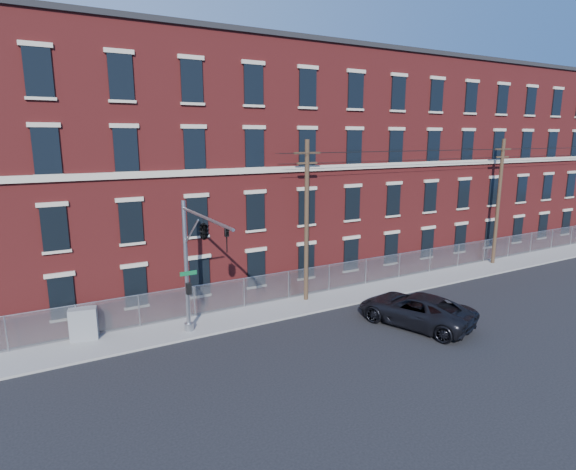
% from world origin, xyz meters
% --- Properties ---
extents(ground, '(140.00, 140.00, 0.00)m').
position_xyz_m(ground, '(0.00, 0.00, 0.00)').
color(ground, black).
rests_on(ground, ground).
extents(sidewalk, '(65.00, 3.00, 0.12)m').
position_xyz_m(sidewalk, '(12.00, 5.00, 0.06)').
color(sidewalk, '#999791').
rests_on(sidewalk, ground).
extents(mill_building, '(55.30, 14.32, 16.30)m').
position_xyz_m(mill_building, '(12.00, 13.93, 8.15)').
color(mill_building, maroon).
rests_on(mill_building, ground).
extents(chain_link_fence, '(59.06, 0.06, 1.85)m').
position_xyz_m(chain_link_fence, '(12.00, 6.30, 1.06)').
color(chain_link_fence, '#A5A8AD').
rests_on(chain_link_fence, ground).
extents(traffic_signal_mast, '(0.90, 6.75, 7.00)m').
position_xyz_m(traffic_signal_mast, '(-6.00, 2.18, 5.39)').
color(traffic_signal_mast, '#9EA0A5').
rests_on(traffic_signal_mast, ground).
extents(utility_pole_near, '(1.80, 0.28, 10.00)m').
position_xyz_m(utility_pole_near, '(2.00, 5.60, 5.34)').
color(utility_pole_near, '#3F2F1F').
rests_on(utility_pole_near, ground).
extents(utility_pole_mid, '(1.80, 0.28, 10.00)m').
position_xyz_m(utility_pole_mid, '(20.00, 5.60, 5.34)').
color(utility_pole_mid, '#3F2F1F').
rests_on(utility_pole_mid, ground).
extents(overhead_wires, '(40.00, 0.62, 0.62)m').
position_xyz_m(overhead_wires, '(20.00, 5.60, 9.12)').
color(overhead_wires, black).
rests_on(overhead_wires, ground).
extents(pickup_truck, '(4.92, 6.99, 1.77)m').
position_xyz_m(pickup_truck, '(5.30, -0.62, 0.89)').
color(pickup_truck, black).
rests_on(pickup_truck, ground).
extents(utility_cabinet, '(1.43, 0.91, 1.66)m').
position_xyz_m(utility_cabinet, '(-11.01, 6.00, 0.95)').
color(utility_cabinet, slate).
rests_on(utility_cabinet, sidewalk).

